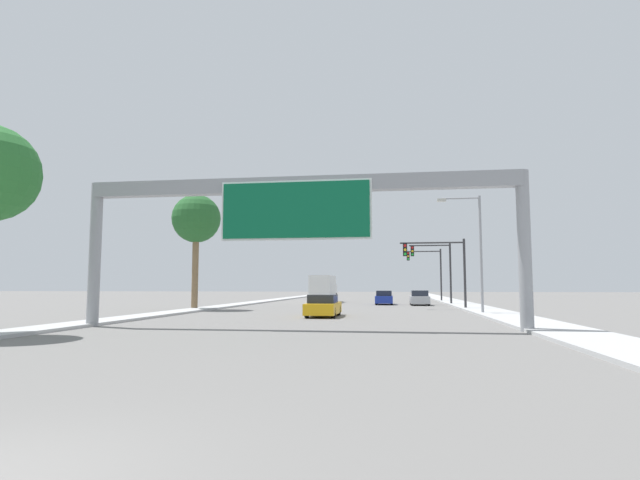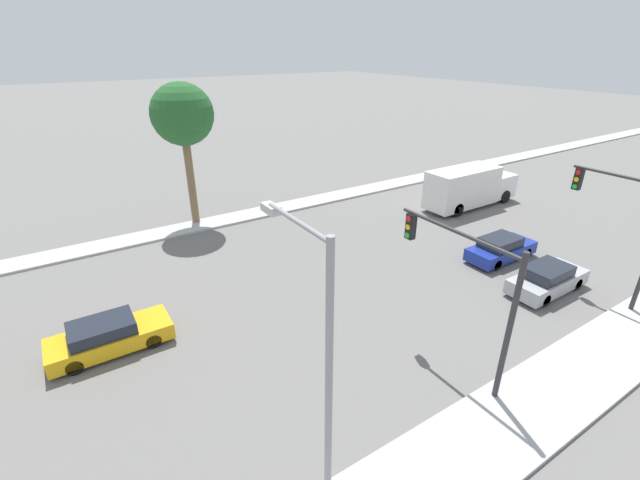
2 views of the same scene
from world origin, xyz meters
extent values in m
cube|color=#AEAEAE|center=(-10.75, 60.00, 0.07)|extent=(2.00, 120.00, 0.15)
cube|color=gold|center=(0.00, 27.08, 0.52)|extent=(1.84, 4.68, 0.68)
cube|color=#1E232D|center=(0.00, 26.84, 1.12)|extent=(1.62, 2.44, 0.52)
cylinder|color=black|center=(-0.81, 28.53, 0.32)|extent=(0.22, 0.64, 0.64)
cylinder|color=black|center=(0.81, 28.53, 0.32)|extent=(0.22, 0.64, 0.64)
cylinder|color=black|center=(-0.81, 25.63, 0.32)|extent=(0.22, 0.64, 0.64)
cylinder|color=black|center=(0.81, 25.63, 0.32)|extent=(0.22, 0.64, 0.64)
cube|color=#A5A8AD|center=(7.00, 46.40, 0.54)|extent=(1.80, 4.51, 0.73)
cube|color=#1E232D|center=(7.00, 46.18, 1.18)|extent=(1.58, 2.35, 0.55)
cylinder|color=black|center=(6.21, 47.80, 0.32)|extent=(0.22, 0.64, 0.64)
cylinder|color=black|center=(7.79, 47.80, 0.32)|extent=(0.22, 0.64, 0.64)
cylinder|color=black|center=(6.21, 45.01, 0.32)|extent=(0.22, 0.64, 0.64)
cylinder|color=black|center=(7.79, 45.01, 0.32)|extent=(0.22, 0.64, 0.64)
cube|color=navy|center=(3.50, 47.48, 0.53)|extent=(1.75, 4.38, 0.70)
cube|color=#1E232D|center=(3.50, 47.27, 1.15)|extent=(1.54, 2.28, 0.54)
cylinder|color=black|center=(2.74, 48.84, 0.32)|extent=(0.22, 0.64, 0.64)
cylinder|color=black|center=(4.26, 48.84, 0.32)|extent=(0.22, 0.64, 0.64)
cylinder|color=black|center=(2.74, 46.13, 0.32)|extent=(0.22, 0.64, 0.64)
cylinder|color=black|center=(4.26, 46.13, 0.32)|extent=(0.22, 0.64, 0.64)
cube|color=white|center=(-3.50, 56.26, 1.19)|extent=(2.15, 2.29, 1.78)
cube|color=silver|center=(-3.50, 52.17, 1.68)|extent=(2.34, 5.89, 2.76)
cylinder|color=black|center=(-4.53, 56.15, 0.50)|extent=(0.28, 1.00, 1.00)
cylinder|color=black|center=(-2.47, 56.15, 0.50)|extent=(0.28, 1.00, 1.00)
cylinder|color=black|center=(-4.53, 50.70, 0.50)|extent=(0.28, 1.00, 1.00)
cylinder|color=black|center=(-2.47, 50.70, 0.50)|extent=(0.28, 1.00, 1.00)
cylinder|color=#2D2D30|center=(10.25, 38.00, 2.90)|extent=(0.20, 0.20, 5.80)
cylinder|color=#2D2D30|center=(7.63, 38.00, 5.50)|extent=(5.24, 0.14, 0.14)
cube|color=black|center=(5.43, 38.00, 4.93)|extent=(0.35, 0.28, 1.05)
cylinder|color=red|center=(5.43, 37.84, 5.28)|extent=(0.22, 0.04, 0.22)
cylinder|color=yellow|center=(5.43, 37.84, 4.93)|extent=(0.22, 0.04, 0.22)
cylinder|color=green|center=(5.43, 37.84, 4.58)|extent=(0.22, 0.04, 0.22)
cylinder|color=#2D2D30|center=(8.18, 48.00, 6.06)|extent=(4.13, 0.14, 0.14)
cube|color=black|center=(6.45, 48.00, 5.49)|extent=(0.35, 0.28, 1.05)
cylinder|color=red|center=(6.45, 47.84, 5.84)|extent=(0.22, 0.04, 0.22)
cylinder|color=yellow|center=(6.45, 47.84, 5.49)|extent=(0.22, 0.04, 0.22)
cylinder|color=green|center=(6.45, 47.84, 5.14)|extent=(0.22, 0.04, 0.22)
cylinder|color=brown|center=(-11.51, 34.32, 3.71)|extent=(0.51, 0.51, 7.42)
sphere|color=#235B28|center=(-11.51, 34.32, 7.42)|extent=(3.95, 3.95, 3.95)
cylinder|color=gray|center=(10.35, 30.82, 4.06)|extent=(0.18, 0.18, 8.12)
cylinder|color=gray|center=(9.07, 30.82, 7.97)|extent=(2.55, 0.12, 0.12)
cube|color=#B2B2A8|center=(7.80, 30.82, 7.87)|extent=(0.60, 0.28, 0.20)
camera|label=1|loc=(4.29, -4.33, 1.96)|focal=28.00mm
camera|label=2|loc=(16.52, 26.60, 11.48)|focal=24.00mm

